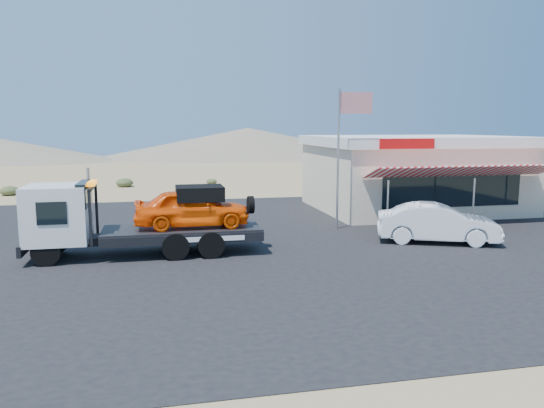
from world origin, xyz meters
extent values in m
plane|color=#967B55|center=(0.00, 0.00, 0.00)|extent=(120.00, 120.00, 0.00)
cube|color=black|center=(2.00, 3.00, 0.01)|extent=(32.00, 24.00, 0.02)
cylinder|color=black|center=(-6.44, 0.56, 0.47)|extent=(0.91, 0.27, 0.91)
cylinder|color=black|center=(-6.44, 2.37, 0.47)|extent=(0.91, 0.27, 0.91)
cylinder|color=black|center=(-2.36, 0.56, 0.47)|extent=(0.91, 0.50, 0.91)
cylinder|color=black|center=(-2.36, 2.37, 0.47)|extent=(0.91, 0.50, 0.91)
cylinder|color=black|center=(-1.19, 0.56, 0.47)|extent=(0.91, 0.50, 0.91)
cylinder|color=black|center=(-1.19, 2.37, 0.47)|extent=(0.91, 0.50, 0.91)
cube|color=black|center=(-3.09, 1.46, 0.61)|extent=(7.42, 0.91, 0.27)
cube|color=silver|center=(-6.17, 1.46, 1.56)|extent=(1.99, 2.13, 1.90)
cube|color=black|center=(-5.31, 1.46, 2.19)|extent=(0.32, 1.81, 0.81)
cube|color=black|center=(-5.03, 1.46, 1.51)|extent=(0.09, 1.99, 1.81)
cube|color=orange|center=(-5.03, 1.46, 2.56)|extent=(0.23, 1.09, 0.14)
cube|color=black|center=(-2.09, 1.46, 0.86)|extent=(5.43, 2.08, 0.14)
imported|color=#FF5005|center=(-1.73, 1.46, 1.60)|extent=(3.99, 1.60, 1.36)
cube|color=black|center=(-1.46, 1.46, 2.12)|extent=(1.63, 1.36, 0.50)
imported|color=silver|center=(7.56, 1.07, 0.76)|extent=(4.77, 3.17, 1.49)
cube|color=beige|center=(10.50, 9.00, 1.72)|extent=(10.00, 8.00, 3.40)
cube|color=white|center=(10.50, 9.00, 3.67)|extent=(10.40, 8.40, 0.50)
cube|color=red|center=(8.00, 4.74, 3.67)|extent=(2.60, 0.12, 0.45)
cube|color=black|center=(10.50, 4.98, 1.52)|extent=(7.00, 0.06, 1.60)
cube|color=red|center=(10.50, 4.10, 2.47)|extent=(9.00, 1.73, 0.61)
cylinder|color=#99999E|center=(6.50, 3.30, 1.12)|extent=(0.08, 0.08, 2.20)
cylinder|color=#99999E|center=(10.50, 3.30, 1.12)|extent=(0.08, 0.08, 2.20)
cylinder|color=#99999E|center=(4.70, 4.50, 3.02)|extent=(0.10, 0.10, 6.00)
cube|color=#B20C14|center=(5.45, 4.50, 5.42)|extent=(1.50, 0.02, 0.90)
ellipsoid|color=#3A4726|center=(-12.28, 19.88, 0.32)|extent=(1.19, 1.19, 0.64)
ellipsoid|color=#3A4726|center=(-5.26, 23.35, 0.33)|extent=(1.24, 1.24, 0.67)
ellipsoid|color=#3A4726|center=(1.22, 23.78, 0.22)|extent=(0.82, 0.82, 0.44)
cone|color=#726B59|center=(10.00, 58.00, 2.10)|extent=(44.00, 44.00, 4.20)
cone|color=#726B59|center=(40.00, 54.00, 1.50)|extent=(32.00, 32.00, 3.00)
camera|label=1|loc=(-2.90, -17.07, 4.45)|focal=35.00mm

